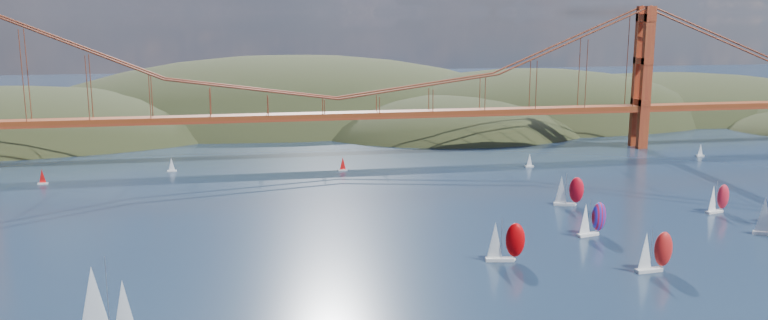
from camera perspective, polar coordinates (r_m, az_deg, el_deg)
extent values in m
ellipsoid|color=black|center=(395.55, -7.15, 0.99)|extent=(300.00, 180.00, 96.00)
ellipsoid|color=black|center=(392.02, 10.93, 1.30)|extent=(220.00, 140.00, 76.00)
ellipsoid|color=black|center=(347.21, 5.09, 1.02)|extent=(140.00, 110.00, 48.00)
ellipsoid|color=black|center=(449.50, 20.73, 2.39)|extent=(260.00, 160.00, 60.00)
cube|color=maroon|center=(273.27, -3.57, 3.47)|extent=(440.00, 7.00, 1.60)
cube|color=maroon|center=(273.43, -3.56, 3.22)|extent=(440.00, 7.00, 0.80)
cube|color=maroon|center=(310.61, 19.07, 5.94)|extent=(4.00, 8.50, 55.00)
cylinder|color=#99999E|center=(129.17, -20.31, -9.77)|extent=(0.14, 0.14, 13.58)
cone|color=white|center=(129.82, -21.25, -10.05)|extent=(5.33, 5.33, 11.95)
cone|color=white|center=(129.47, -19.21, -10.61)|extent=(3.81, 3.81, 9.51)
cube|color=silver|center=(164.21, 8.79, -7.50)|extent=(6.14, 2.72, 0.71)
cylinder|color=#99999E|center=(162.79, 8.94, -5.89)|extent=(0.09, 0.09, 8.91)
cone|color=white|center=(162.71, 8.46, -6.05)|extent=(3.88, 3.88, 7.84)
ellipsoid|color=#C00003|center=(163.42, 9.97, -6.02)|extent=(4.57, 3.33, 7.48)
cube|color=silver|center=(165.17, 19.52, -7.92)|extent=(5.96, 2.22, 0.70)
cylinder|color=#99999E|center=(163.91, 19.71, -6.34)|extent=(0.09, 0.09, 8.73)
cone|color=white|center=(163.27, 19.32, -6.55)|extent=(3.58, 3.58, 7.68)
ellipsoid|color=red|center=(165.73, 20.52, -6.37)|extent=(4.32, 2.97, 7.34)
cube|color=silver|center=(202.70, 27.18, -5.01)|extent=(6.31, 4.73, 0.76)
cone|color=white|center=(201.40, 26.97, -3.73)|extent=(4.83, 4.83, 8.31)
cube|color=white|center=(218.64, 23.86, -3.63)|extent=(5.47, 2.82, 0.63)
cylinder|color=#99999E|center=(217.86, 23.99, -2.53)|extent=(0.08, 0.08, 7.90)
cone|color=white|center=(217.03, 23.78, -2.67)|extent=(3.63, 3.63, 6.95)
ellipsoid|color=red|center=(219.94, 24.43, -2.55)|extent=(4.17, 3.22, 6.63)
cube|color=silver|center=(213.69, 13.57, -3.29)|extent=(5.89, 3.30, 0.68)
cylinder|color=#99999E|center=(212.64, 13.70, -2.09)|extent=(0.09, 0.09, 8.52)
cone|color=white|center=(212.60, 13.35, -2.19)|extent=(4.02, 4.02, 7.49)
ellipsoid|color=red|center=(213.07, 14.46, -2.22)|extent=(4.56, 3.63, 7.15)
cube|color=silver|center=(186.41, 15.27, -5.50)|extent=(5.81, 2.85, 0.67)
cylinder|color=#99999E|center=(185.36, 15.41, -4.14)|extent=(0.08, 0.08, 8.40)
cone|color=white|center=(184.67, 15.09, -4.32)|extent=(3.79, 3.79, 7.39)
ellipsoid|color=#A10E1D|center=(187.23, 16.06, -4.16)|extent=(4.39, 3.32, 7.06)
cube|color=silver|center=(256.23, -24.55, -1.63)|extent=(3.00, 1.00, 0.50)
cone|color=red|center=(255.76, -24.60, -1.12)|extent=(2.00, 2.00, 4.20)
cube|color=silver|center=(261.29, -15.86, -0.80)|extent=(3.00, 1.00, 0.50)
cone|color=white|center=(260.82, -15.88, -0.30)|extent=(2.00, 2.00, 4.20)
cube|color=silver|center=(301.81, 22.94, 0.30)|extent=(3.00, 1.00, 0.50)
cone|color=white|center=(301.41, 22.97, 0.74)|extent=(2.00, 2.00, 4.20)
cube|color=silver|center=(263.55, 11.01, -0.48)|extent=(3.00, 1.00, 0.50)
cone|color=white|center=(263.09, 11.03, 0.02)|extent=(2.00, 2.00, 4.20)
cube|color=silver|center=(253.08, -3.15, -0.77)|extent=(3.00, 1.00, 0.50)
cone|color=red|center=(252.61, -3.16, -0.25)|extent=(2.00, 2.00, 4.20)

